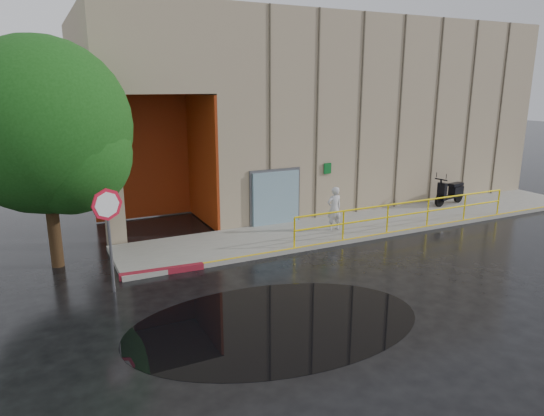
{
  "coord_description": "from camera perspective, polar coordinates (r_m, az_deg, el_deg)",
  "views": [
    {
      "loc": [
        -7.78,
        -10.0,
        5.32
      ],
      "look_at": [
        -1.38,
        3.0,
        1.6
      ],
      "focal_mm": 32.0,
      "sensor_mm": 36.0,
      "label": 1
    }
  ],
  "objects": [
    {
      "name": "red_curb",
      "position": [
        14.4,
        -12.77,
        -7.28
      ],
      "size": [
        2.41,
        0.35,
        0.18
      ],
      "primitive_type": "cube",
      "rotation": [
        0.0,
        0.0,
        -0.07
      ],
      "color": "maroon",
      "rests_on": "ground"
    },
    {
      "name": "stop_sign",
      "position": [
        12.96,
        -18.72,
        -1.14
      ],
      "size": [
        0.8,
        0.33,
        2.8
      ],
      "rotation": [
        0.0,
        0.0,
        -0.04
      ],
      "color": "#5E5D62",
      "rests_on": "ground"
    },
    {
      "name": "person",
      "position": [
        17.67,
        7.32,
        -0.05
      ],
      "size": [
        0.59,
        0.39,
        1.6
      ],
      "primitive_type": "imported",
      "rotation": [
        0.0,
        0.0,
        3.15
      ],
      "color": "silver",
      "rests_on": "sidewalk"
    },
    {
      "name": "ground",
      "position": [
        13.74,
        10.89,
        -8.66
      ],
      "size": [
        120.0,
        120.0,
        0.0
      ],
      "primitive_type": "plane",
      "color": "black",
      "rests_on": "ground"
    },
    {
      "name": "tree_near",
      "position": [
        15.08,
        -24.76,
        8.01
      ],
      "size": [
        4.95,
        4.95,
        6.66
      ],
      "rotation": [
        0.0,
        0.0,
        -0.13
      ],
      "color": "#301E10",
      "rests_on": "ground"
    },
    {
      "name": "guardrail",
      "position": [
        18.42,
        15.72,
        -0.76
      ],
      "size": [
        9.56,
        0.06,
        1.03
      ],
      "color": "yellow",
      "rests_on": "sidewalk"
    },
    {
      "name": "puddle",
      "position": [
        11.4,
        0.45,
        -13.41
      ],
      "size": [
        7.36,
        5.05,
        0.01
      ],
      "primitive_type": "cube",
      "rotation": [
        0.0,
        0.0,
        -0.12
      ],
      "color": "black",
      "rests_on": "ground"
    },
    {
      "name": "scooter",
      "position": [
        22.66,
        20.28,
        2.49
      ],
      "size": [
        1.95,
        0.92,
        1.48
      ],
      "rotation": [
        0.0,
        0.0,
        0.17
      ],
      "color": "black",
      "rests_on": "sidewalk"
    },
    {
      "name": "building",
      "position": [
        24.65,
        5.45,
        11.72
      ],
      "size": [
        20.0,
        10.17,
        8.0
      ],
      "color": "tan",
      "rests_on": "ground"
    },
    {
      "name": "sidewalk",
      "position": [
        19.4,
        12.41,
        -1.65
      ],
      "size": [
        20.0,
        3.0,
        0.15
      ],
      "primitive_type": "cube",
      "color": "gray",
      "rests_on": "ground"
    }
  ]
}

